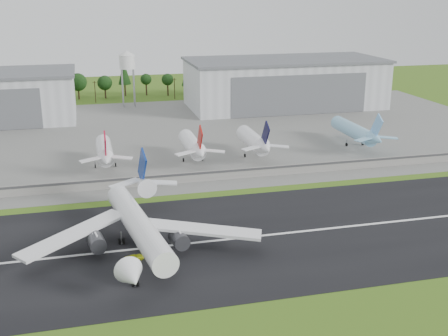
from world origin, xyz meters
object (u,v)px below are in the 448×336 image
object	(u,v)px
ground_vehicle	(135,257)
parked_jet_red_a	(105,152)
parked_jet_red_b	(193,146)
main_airliner	(139,231)
parked_jet_skyblue	(357,132)
parked_jet_navy	(255,142)

from	to	relation	value
ground_vehicle	parked_jet_red_a	world-z (taller)	parked_jet_red_a
parked_jet_red_a	parked_jet_red_b	world-z (taller)	parked_jet_red_b
main_airliner	parked_jet_red_a	world-z (taller)	main_airliner
ground_vehicle	parked_jet_red_b	world-z (taller)	parked_jet_red_b
main_airliner	parked_jet_red_b	size ratio (longest dim) A/B	1.89
main_airliner	parked_jet_skyblue	size ratio (longest dim) A/B	1.59
parked_jet_red_a	parked_jet_skyblue	distance (m)	97.90
parked_jet_navy	parked_jet_skyblue	distance (m)	43.76
parked_jet_navy	parked_jet_red_b	bearing A→B (deg)	-179.95
main_airliner	parked_jet_red_a	distance (m)	67.16
main_airliner	parked_jet_red_b	distance (m)	72.00
parked_jet_red_b	parked_jet_navy	bearing A→B (deg)	0.05
ground_vehicle	main_airliner	bearing A→B (deg)	-31.11
ground_vehicle	parked_jet_skyblue	bearing A→B (deg)	-64.40
parked_jet_red_b	parked_jet_skyblue	xyz separation A→B (m)	(66.58, 5.00, -0.03)
parked_jet_red_b	parked_jet_skyblue	world-z (taller)	parked_jet_skyblue
parked_jet_red_a	parked_jet_navy	world-z (taller)	parked_jet_navy
parked_jet_red_a	parked_jet_navy	distance (m)	54.30
parked_jet_navy	parked_jet_skyblue	size ratio (longest dim) A/B	0.84
main_airliner	parked_jet_red_b	xyz separation A→B (m)	(26.38, 66.99, 1.24)
ground_vehicle	parked_jet_navy	xyz separation A→B (m)	(51.11, 72.17, 5.56)
main_airliner	parked_jet_red_b	world-z (taller)	main_airliner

